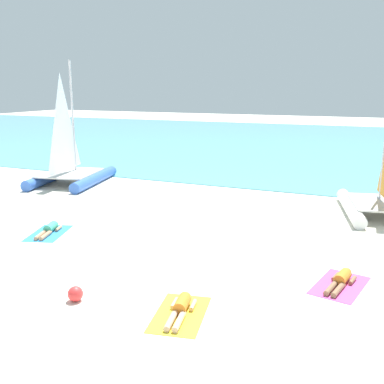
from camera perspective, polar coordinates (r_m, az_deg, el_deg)
ground_plane at (r=21.35m, az=5.12°, el=-0.43°), size 120.00×120.00×0.00m
ocean_water at (r=42.05m, az=14.42°, el=5.96°), size 120.00×40.00×0.05m
sailboat_white at (r=19.27m, az=22.91°, el=-0.26°), size 3.79×5.01×5.84m
sailboat_blue at (r=24.49m, az=-15.03°, el=3.17°), size 3.99×5.35×6.30m
towel_left at (r=16.63m, az=-17.54°, el=-4.95°), size 1.62×2.14×0.01m
sunbather_left at (r=16.65m, az=-17.48°, el=-4.47°), size 0.83×1.54×0.30m
towel_middle at (r=10.56m, az=-1.50°, el=-15.06°), size 1.44×2.07×0.01m
sunbather_middle at (r=10.56m, az=-1.42°, el=-14.29°), size 0.69×1.56×0.30m
towel_right at (r=12.50m, az=18.06°, el=-11.08°), size 1.45×2.08×0.01m
sunbather_right at (r=12.51m, az=18.19°, el=-10.44°), size 0.70×1.56×0.30m
beach_ball at (r=11.39m, az=-14.43°, el=-12.27°), size 0.37×0.37×0.37m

